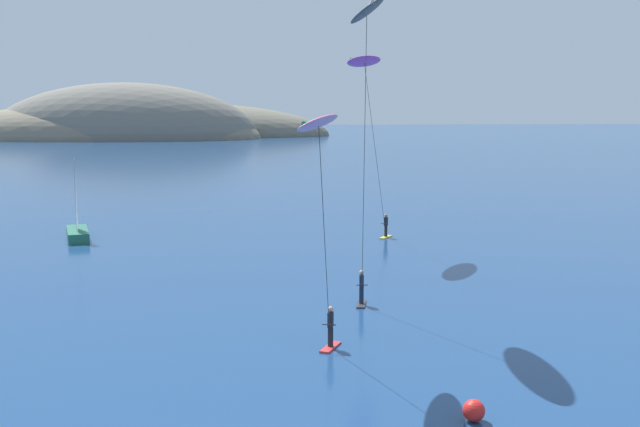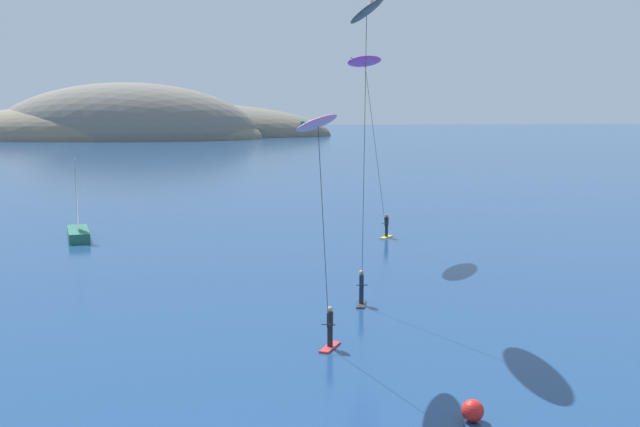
{
  "view_description": "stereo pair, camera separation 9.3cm",
  "coord_description": "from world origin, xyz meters",
  "px_view_note": "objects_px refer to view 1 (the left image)",
  "views": [
    {
      "loc": [
        2.62,
        -18.34,
        9.8
      ],
      "look_at": [
        5.33,
        20.91,
        4.21
      ],
      "focal_mm": 45.0,
      "sensor_mm": 36.0,
      "label": 1
    },
    {
      "loc": [
        2.71,
        -18.34,
        9.8
      ],
      "look_at": [
        5.33,
        20.91,
        4.21
      ],
      "focal_mm": 45.0,
      "sensor_mm": 36.0,
      "label": 2
    }
  ],
  "objects_px": {
    "kitesurfer_magenta": "(366,76)",
    "kitesurfer_pink": "(320,144)",
    "sailboat_near": "(77,229)",
    "kitesurfer_black": "(366,30)",
    "marker_buoy": "(474,411)"
  },
  "relations": [
    {
      "from": "kitesurfer_magenta",
      "to": "kitesurfer_pink",
      "type": "bearing_deg",
      "value": -101.05
    },
    {
      "from": "kitesurfer_magenta",
      "to": "sailboat_near",
      "type": "bearing_deg",
      "value": 165.41
    },
    {
      "from": "kitesurfer_black",
      "to": "marker_buoy",
      "type": "bearing_deg",
      "value": -81.53
    },
    {
      "from": "kitesurfer_black",
      "to": "kitesurfer_pink",
      "type": "bearing_deg",
      "value": -109.64
    },
    {
      "from": "sailboat_near",
      "to": "kitesurfer_magenta",
      "type": "distance_m",
      "value": 23.26
    },
    {
      "from": "kitesurfer_pink",
      "to": "kitesurfer_magenta",
      "type": "height_order",
      "value": "kitesurfer_magenta"
    },
    {
      "from": "kitesurfer_pink",
      "to": "kitesurfer_magenta",
      "type": "relative_size",
      "value": 0.74
    },
    {
      "from": "kitesurfer_black",
      "to": "kitesurfer_magenta",
      "type": "bearing_deg",
      "value": 82.78
    },
    {
      "from": "kitesurfer_pink",
      "to": "kitesurfer_black",
      "type": "bearing_deg",
      "value": 70.36
    },
    {
      "from": "kitesurfer_black",
      "to": "marker_buoy",
      "type": "relative_size",
      "value": 20.17
    },
    {
      "from": "kitesurfer_pink",
      "to": "marker_buoy",
      "type": "xyz_separation_m",
      "value": [
        4.37,
        -5.3,
        -7.91
      ]
    },
    {
      "from": "sailboat_near",
      "to": "kitesurfer_pink",
      "type": "bearing_deg",
      "value": -62.09
    },
    {
      "from": "sailboat_near",
      "to": "kitesurfer_pink",
      "type": "relative_size",
      "value": 0.63
    },
    {
      "from": "kitesurfer_pink",
      "to": "kitesurfer_magenta",
      "type": "bearing_deg",
      "value": 78.95
    },
    {
      "from": "kitesurfer_magenta",
      "to": "marker_buoy",
      "type": "bearing_deg",
      "value": -90.54
    }
  ]
}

